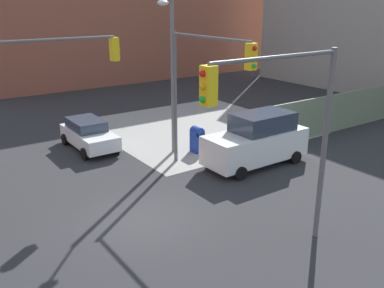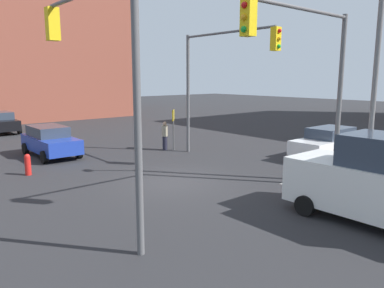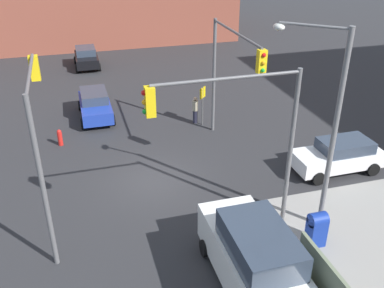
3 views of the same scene
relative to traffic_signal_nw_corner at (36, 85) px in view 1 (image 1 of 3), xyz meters
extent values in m
plane|color=#28282B|center=(2.08, -4.50, -4.68)|extent=(120.00, 120.00, 0.00)
cube|color=gray|center=(11.08, 4.50, -4.67)|extent=(12.00, 12.00, 0.01)
cube|color=slate|center=(19.89, -1.30, -3.48)|extent=(19.62, 0.12, 2.40)
cylinder|color=#59595B|center=(0.53, 0.00, 1.70)|extent=(5.91, 0.12, 0.12)
cube|color=yellow|center=(3.48, 0.00, 1.17)|extent=(0.32, 0.36, 1.00)
sphere|color=red|center=(3.66, 0.00, 1.49)|extent=(0.18, 0.18, 0.18)
sphere|color=orange|center=(3.66, 0.00, 1.17)|extent=(0.18, 0.18, 0.18)
sphere|color=green|center=(3.66, 0.00, 0.85)|extent=(0.18, 0.18, 0.18)
cylinder|color=#59595B|center=(6.58, -9.00, -1.43)|extent=(0.18, 0.18, 6.50)
cylinder|color=#59595B|center=(4.18, -9.00, 1.70)|extent=(4.79, 0.12, 0.12)
cube|color=yellow|center=(1.79, -9.00, 1.17)|extent=(0.32, 0.36, 1.00)
sphere|color=red|center=(1.61, -9.00, 1.49)|extent=(0.18, 0.18, 0.18)
sphere|color=orange|center=(1.61, -9.00, 1.17)|extent=(0.18, 0.18, 0.18)
sphere|color=green|center=(1.61, -9.00, 0.85)|extent=(0.18, 0.18, 0.18)
cylinder|color=#59595B|center=(6.58, 0.00, -1.43)|extent=(0.18, 0.18, 6.50)
cylinder|color=#59595B|center=(6.58, -2.66, 1.70)|extent=(0.12, 5.31, 0.12)
cube|color=yellow|center=(6.58, -5.31, 1.17)|extent=(0.36, 0.32, 1.00)
sphere|color=red|center=(6.58, -5.49, 1.49)|extent=(0.18, 0.18, 0.18)
sphere|color=orange|center=(6.58, -5.49, 1.17)|extent=(0.18, 0.18, 0.18)
sphere|color=green|center=(6.58, -5.49, 0.85)|extent=(0.18, 0.18, 0.18)
cylinder|color=slate|center=(7.28, 1.30, -0.68)|extent=(0.20, 0.20, 8.00)
ellipsoid|color=silver|center=(5.68, -0.49, 3.07)|extent=(0.56, 0.36, 0.24)
cube|color=navy|center=(8.28, 0.50, -4.10)|extent=(0.56, 0.64, 1.15)
cylinder|color=navy|center=(8.28, 0.50, -3.53)|extent=(0.56, 0.64, 0.56)
cube|color=white|center=(3.70, 4.34, -3.98)|extent=(1.80, 4.39, 0.75)
cube|color=#2D3847|center=(3.70, 4.69, -3.33)|extent=(1.58, 2.46, 0.55)
cylinder|color=black|center=(4.60, 2.85, -4.36)|extent=(0.22, 0.64, 0.64)
cylinder|color=black|center=(2.80, 2.85, -4.36)|extent=(0.22, 0.64, 0.64)
cylinder|color=black|center=(4.60, 5.83, -4.36)|extent=(0.22, 0.64, 0.64)
cylinder|color=black|center=(2.80, 5.83, -4.36)|extent=(0.22, 0.64, 0.64)
cube|color=white|center=(9.53, -2.70, -3.66)|extent=(5.40, 2.10, 1.40)
cube|color=#2D3847|center=(9.96, -2.70, -2.51)|extent=(3.02, 1.85, 0.90)
cylinder|color=black|center=(7.69, -3.75, -4.36)|extent=(0.64, 0.22, 0.64)
cylinder|color=black|center=(7.69, -1.65, -4.36)|extent=(0.64, 0.22, 0.64)
cylinder|color=black|center=(11.37, -3.75, -4.36)|extent=(0.64, 0.22, 0.64)
cylinder|color=black|center=(11.37, -1.65, -4.36)|extent=(0.64, 0.22, 0.64)
camera|label=1|loc=(-4.55, -17.34, 3.18)|focal=40.00mm
camera|label=2|loc=(13.82, -13.54, -0.46)|focal=35.00mm
camera|label=3|loc=(19.25, -7.59, 6.30)|focal=40.00mm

